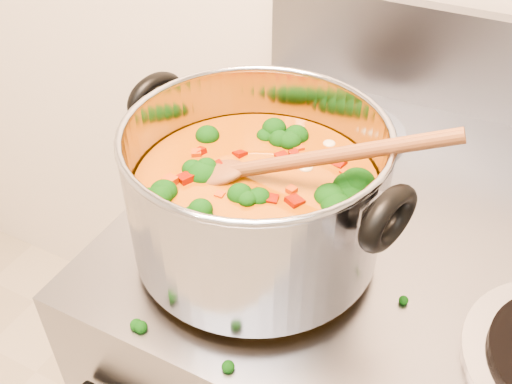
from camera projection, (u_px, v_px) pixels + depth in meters
stockpot at (256, 194)px, 0.62m from camera, size 0.34×0.28×0.17m
wooden_spoon at (272, 165)px, 0.59m from camera, size 0.28×0.09×0.12m
cooktop_crumbs at (326, 177)px, 0.78m from camera, size 0.25×0.21×0.01m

